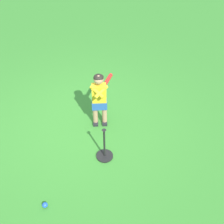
# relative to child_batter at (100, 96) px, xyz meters

# --- Properties ---
(ground_plane) EXTENTS (40.00, 40.00, 0.00)m
(ground_plane) POSITION_rel_child_batter_xyz_m (0.28, -0.25, -0.65)
(ground_plane) COLOR #38842D
(child_batter) EXTENTS (0.61, 0.35, 1.08)m
(child_batter) POSITION_rel_child_batter_xyz_m (0.00, 0.00, 0.00)
(child_batter) COLOR #232328
(child_batter) RESTS_ON ground
(play_ball_near_batter) EXTENTS (0.08, 0.08, 0.08)m
(play_ball_near_batter) POSITION_rel_child_batter_xyz_m (1.79, 0.62, -0.61)
(play_ball_near_batter) COLOR blue
(play_ball_near_batter) RESTS_ON ground
(batting_tee) EXTENTS (0.28, 0.28, 0.62)m
(batting_tee) POSITION_rel_child_batter_xyz_m (0.55, 0.62, -0.55)
(batting_tee) COLOR black
(batting_tee) RESTS_ON ground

